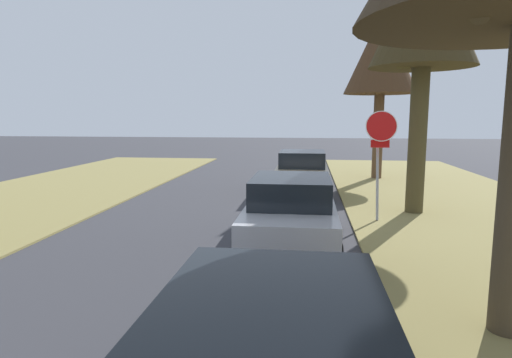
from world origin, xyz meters
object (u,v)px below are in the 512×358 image
at_px(street_tree_right_far, 381,54).
at_px(parked_sedan_silver, 291,215).
at_px(street_tree_right_mid_b, 424,11).
at_px(parked_sedan_tan, 302,174).
at_px(stop_sign_far, 380,142).

xyz_separation_m(street_tree_right_far, parked_sedan_silver, (-3.45, -10.93, -4.79)).
bearing_deg(street_tree_right_far, street_tree_right_mid_b, -90.09).
relative_size(street_tree_right_far, parked_sedan_tan, 1.66).
xyz_separation_m(street_tree_right_mid_b, street_tree_right_far, (0.01, 7.16, -0.17)).
height_order(street_tree_right_mid_b, street_tree_right_far, street_tree_right_mid_b).
bearing_deg(stop_sign_far, parked_sedan_silver, -130.39).
bearing_deg(parked_sedan_silver, parked_sedan_tan, 88.92).
bearing_deg(parked_sedan_tan, street_tree_right_mid_b, -42.81).
relative_size(street_tree_right_mid_b, parked_sedan_silver, 1.69).
distance_m(stop_sign_far, street_tree_right_mid_b, 3.91).
distance_m(street_tree_right_far, parked_sedan_tan, 7.12).
bearing_deg(street_tree_right_far, parked_sedan_tan, -129.03).
bearing_deg(street_tree_right_far, parked_sedan_silver, -107.52).
relative_size(stop_sign_far, street_tree_right_mid_b, 0.39).
distance_m(street_tree_right_mid_b, parked_sedan_silver, 7.11).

